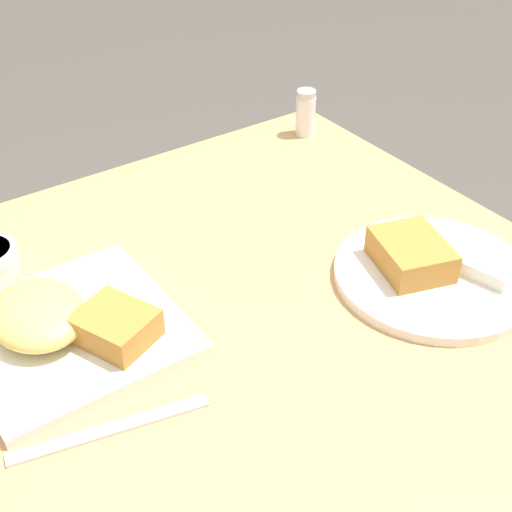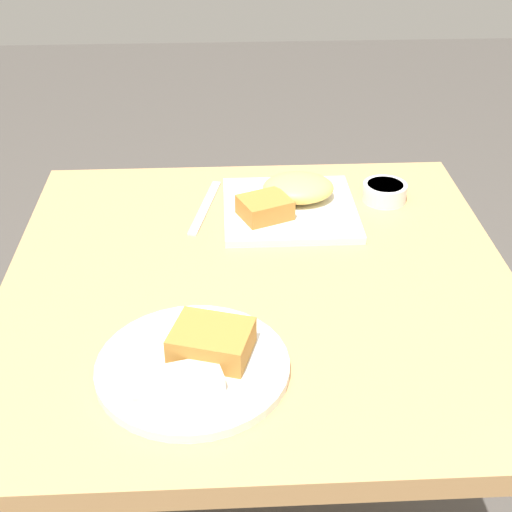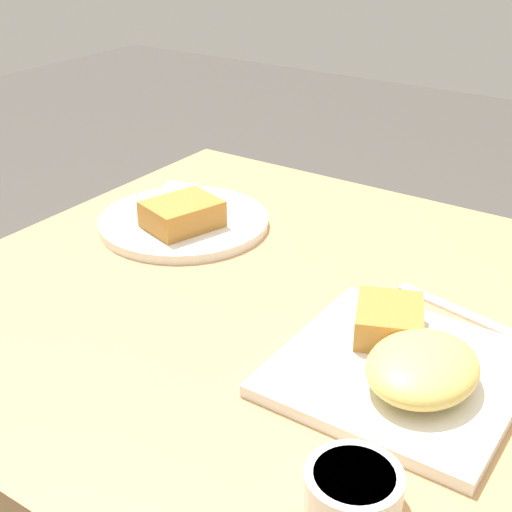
{
  "view_description": "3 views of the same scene",
  "coord_description": "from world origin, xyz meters",
  "px_view_note": "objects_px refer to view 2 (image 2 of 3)",
  "views": [
    {
      "loc": [
        0.57,
        -0.39,
        1.32
      ],
      "look_at": [
        -0.02,
        0.02,
        0.79
      ],
      "focal_mm": 50.0,
      "sensor_mm": 36.0,
      "label": 1
    },
    {
      "loc": [
        0.05,
        0.95,
        1.38
      ],
      "look_at": [
        0.01,
        0.01,
        0.79
      ],
      "focal_mm": 50.0,
      "sensor_mm": 36.0,
      "label": 2
    },
    {
      "loc": [
        -0.66,
        -0.43,
        1.2
      ],
      "look_at": [
        -0.01,
        0.01,
        0.8
      ],
      "focal_mm": 50.0,
      "sensor_mm": 36.0,
      "label": 3
    }
  ],
  "objects_px": {
    "plate_square_near": "(290,201)",
    "butter_knife": "(205,207)",
    "sauce_ramekin": "(385,192)",
    "plate_oval_far": "(196,362)"
  },
  "relations": [
    {
      "from": "plate_oval_far",
      "to": "butter_knife",
      "type": "relative_size",
      "value": 1.25
    },
    {
      "from": "plate_square_near",
      "to": "sauce_ramekin",
      "type": "xyz_separation_m",
      "value": [
        -0.19,
        -0.03,
        -0.0
      ]
    },
    {
      "from": "sauce_ramekin",
      "to": "butter_knife",
      "type": "bearing_deg",
      "value": 2.34
    },
    {
      "from": "plate_oval_far",
      "to": "plate_square_near",
      "type": "bearing_deg",
      "value": -110.69
    },
    {
      "from": "butter_knife",
      "to": "plate_oval_far",
      "type": "bearing_deg",
      "value": 11.48
    },
    {
      "from": "plate_square_near",
      "to": "butter_knife",
      "type": "bearing_deg",
      "value": -6.96
    },
    {
      "from": "plate_square_near",
      "to": "sauce_ramekin",
      "type": "height_order",
      "value": "plate_square_near"
    },
    {
      "from": "plate_square_near",
      "to": "plate_oval_far",
      "type": "bearing_deg",
      "value": 69.31
    },
    {
      "from": "plate_oval_far",
      "to": "sauce_ramekin",
      "type": "bearing_deg",
      "value": -126.64
    },
    {
      "from": "plate_oval_far",
      "to": "butter_knife",
      "type": "xyz_separation_m",
      "value": [
        -0.01,
        -0.46,
        -0.01
      ]
    }
  ]
}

